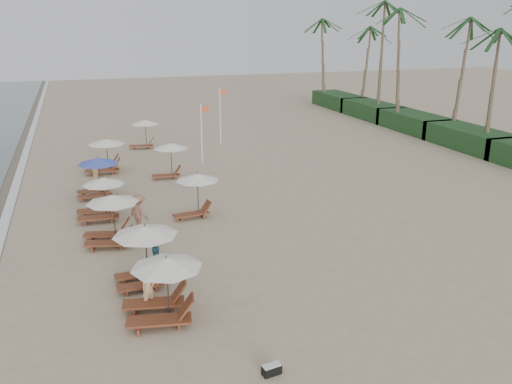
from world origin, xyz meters
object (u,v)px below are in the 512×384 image
object	(u,v)px
inland_station_1	(169,155)
lounger_station_5	(103,156)
lounger_station_4	(96,176)
inland_station_0	(195,190)
lounger_station_3	(99,200)
flag_pole_near	(202,130)
lounger_station_1	(142,252)
inland_station_2	(144,130)
beachgoer_near	(149,288)
beachgoer_far_b	(95,173)
lounger_station_2	(109,220)
duffel_bag	(272,369)
beachgoer_mid_b	(139,212)
lounger_station_0	(160,290)
beachgoer_mid_a	(156,265)

from	to	relation	value
inland_station_1	lounger_station_5	bearing A→B (deg)	144.79
lounger_station_4	inland_station_0	size ratio (longest dim) A/B	0.99
lounger_station_3	inland_station_0	world-z (taller)	inland_station_0
flag_pole_near	lounger_station_5	bearing A→B (deg)	-178.72
lounger_station_3	lounger_station_1	bearing A→B (deg)	-81.96
inland_station_0	inland_station_2	distance (m)	16.77
beachgoer_near	beachgoer_far_b	distance (m)	16.17
lounger_station_2	duffel_bag	bearing A→B (deg)	-72.17
lounger_station_1	inland_station_0	world-z (taller)	lounger_station_1
lounger_station_4	inland_station_1	distance (m)	5.31
lounger_station_3	inland_station_0	xyz separation A→B (m)	(4.64, -1.25, 0.45)
lounger_station_5	duffel_bag	distance (m)	24.06
inland_station_0	flag_pole_near	xyz separation A→B (m)	(2.88, 10.56, 0.91)
beachgoer_mid_b	flag_pole_near	xyz separation A→B (m)	(5.84, 11.56, 1.45)
inland_station_1	beachgoer_near	size ratio (longest dim) A/B	1.71
lounger_station_3	inland_station_0	distance (m)	4.83
inland_station_1	beachgoer_far_b	world-z (taller)	inland_station_1
lounger_station_2	lounger_station_5	world-z (taller)	lounger_station_2
lounger_station_3	beachgoer_far_b	xyz separation A→B (m)	(0.08, 6.36, -0.24)
lounger_station_3	flag_pole_near	world-z (taller)	flag_pole_near
lounger_station_0	inland_station_0	distance (m)	9.96
lounger_station_0	duffel_bag	world-z (taller)	lounger_station_0
beachgoer_mid_b	inland_station_2	bearing A→B (deg)	-42.75
lounger_station_5	inland_station_0	bearing A→B (deg)	-69.52
lounger_station_1	inland_station_0	distance (m)	7.60
lounger_station_4	inland_station_1	xyz separation A→B (m)	(4.64, 2.56, 0.26)
beachgoer_mid_b	lounger_station_2	bearing A→B (deg)	95.97
inland_station_1	beachgoer_mid_b	size ratio (longest dim) A/B	1.42
beachgoer_mid_b	beachgoer_far_b	bearing A→B (deg)	-23.98
flag_pole_near	lounger_station_2	bearing A→B (deg)	-119.68
beachgoer_mid_a	duffel_bag	size ratio (longest dim) A/B	2.64
lounger_station_1	inland_station_2	distance (m)	23.71
lounger_station_5	inland_station_2	world-z (taller)	inland_station_2
lounger_station_5	beachgoer_mid_b	distance (m)	11.45
flag_pole_near	lounger_station_1	bearing A→B (deg)	-110.28
beachgoer_near	beachgoer_far_b	world-z (taller)	beachgoer_far_b
beachgoer_near	flag_pole_near	world-z (taller)	flag_pole_near
lounger_station_1	beachgoer_far_b	xyz separation A→B (m)	(-1.05, 14.35, -0.61)
inland_station_1	inland_station_2	distance (m)	9.12
lounger_station_4	beachgoer_far_b	world-z (taller)	lounger_station_4
lounger_station_3	beachgoer_mid_a	distance (m)	8.24
beachgoer_near	inland_station_0	bearing A→B (deg)	38.93
inland_station_0	inland_station_1	world-z (taller)	same
inland_station_0	inland_station_1	xyz separation A→B (m)	(0.02, 7.65, 0.04)
lounger_station_4	lounger_station_5	world-z (taller)	lounger_station_4
duffel_bag	inland_station_1	bearing A→B (deg)	87.73
lounger_station_2	flag_pole_near	world-z (taller)	flag_pole_near
beachgoer_near	flag_pole_near	distance (m)	20.20
duffel_bag	lounger_station_3	bearing A→B (deg)	104.60
lounger_station_5	inland_station_2	size ratio (longest dim) A/B	1.08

